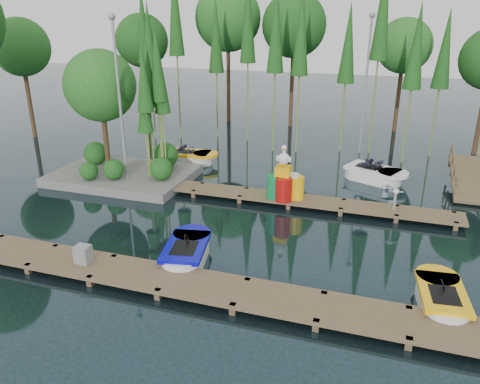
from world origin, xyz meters
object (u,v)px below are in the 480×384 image
(utility_cabinet, at_px, (83,254))
(drum_cluster, at_px, (283,183))
(boat_yellow_far, at_px, (190,157))
(island, at_px, (115,110))
(boat_blue, at_px, (187,253))
(yellow_barrel, at_px, (296,188))

(utility_cabinet, relative_size, drum_cluster, 0.25)
(drum_cluster, bearing_deg, utility_cabinet, -123.16)
(boat_yellow_far, relative_size, drum_cluster, 1.34)
(utility_cabinet, bearing_deg, island, 114.38)
(boat_blue, relative_size, yellow_barrel, 3.22)
(yellow_barrel, height_order, drum_cluster, drum_cluster)
(boat_blue, bearing_deg, utility_cabinet, -160.88)
(island, height_order, yellow_barrel, island)
(drum_cluster, bearing_deg, yellow_barrel, 17.43)
(boat_blue, height_order, boat_yellow_far, boat_yellow_far)
(yellow_barrel, bearing_deg, boat_yellow_far, 148.99)
(boat_yellow_far, relative_size, yellow_barrel, 3.22)
(boat_blue, bearing_deg, boat_yellow_far, 101.94)
(yellow_barrel, distance_m, drum_cluster, 0.56)
(yellow_barrel, xyz_separation_m, drum_cluster, (-0.50, -0.16, 0.19))
(island, height_order, drum_cluster, island)
(island, bearing_deg, boat_yellow_far, 54.17)
(boat_blue, xyz_separation_m, drum_cluster, (1.83, 5.29, 0.68))
(yellow_barrel, bearing_deg, drum_cluster, -162.57)
(boat_yellow_far, bearing_deg, island, -111.25)
(island, xyz_separation_m, yellow_barrel, (8.51, -0.79, -2.43))
(boat_blue, height_order, utility_cabinet, utility_cabinet)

